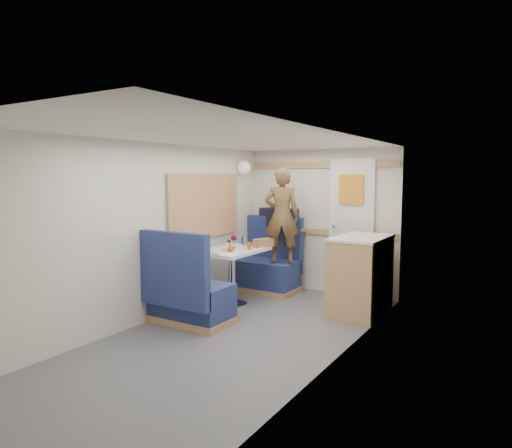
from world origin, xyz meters
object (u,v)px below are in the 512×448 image
Objects in this scene: person at (282,216)px; beer_glass at (249,246)px; orange_fruit at (231,248)px; wine_glass at (234,238)px; cheese_block at (226,249)px; pepper_grinder at (229,244)px; bench_far at (267,270)px; tray at (223,252)px; tumbler_left at (207,246)px; dinette_table at (233,261)px; bread_loaf at (263,243)px; galley_counter at (360,274)px; dome_light at (243,168)px; tumbler_mid at (244,241)px; salt_grinder at (228,247)px; duffel_bag at (279,218)px; bench_near at (188,298)px.

person is 0.75m from beer_glass.
orange_fruit is 0.37m from wine_glass.
pepper_grinder is (-0.13, 0.24, 0.02)m from cheese_block.
tray is (0.05, -1.15, 0.43)m from bench_far.
tumbler_left reaches higher than beer_glass.
cheese_block reaches higher than dinette_table.
galley_counter is at bearing 8.01° from bread_loaf.
bench_far is at bearing 103.69° from beer_glass.
beer_glass is 0.28m from bread_loaf.
dinette_table is 10.18× the size of beer_glass.
bench_far is at bearing 92.61° from tray.
dome_light is 1.76× the size of tumbler_mid.
tumbler_mid reaches higher than dinette_table.
wine_glass is at bearing 41.55° from person.
person reaches higher than salt_grinder.
duffel_bag is at bearing 32.08° from dome_light.
dome_light is 2.28m from galley_counter.
wine_glass is 1.56× the size of tumbler_left.
tumbler_mid reaches higher than salt_grinder.
tray is at bearing -156.78° from orange_fruit.
dome_light is 1.33m from pepper_grinder.
wine_glass is at bearing 106.08° from salt_grinder.
person is 3.85× the size of tray.
pepper_grinder is at bearing -128.67° from bread_loaf.
wine_glass is 0.40m from bread_loaf.
tumbler_mid is 1.13× the size of salt_grinder.
bread_loaf is (0.23, 1.24, 0.47)m from bench_near.
person is 12.82× the size of salt_grinder.
person reaches higher than bench_far.
dinette_table is 0.97m from person.
galley_counter is 1.64m from duffel_bag.
tumbler_left is at bearing -80.25° from dome_light.
beer_glass is (-0.10, -0.67, -0.33)m from person.
bench_near is 0.79m from cheese_block.
salt_grinder reaches higher than orange_fruit.
tumbler_mid reaches higher than cheese_block.
pepper_grinder reaches higher than orange_fruit.
cheese_block is 1.09× the size of salt_grinder.
beer_glass is (0.05, 0.34, -0.01)m from orange_fruit.
cheese_block is at bearing 166.78° from orange_fruit.
bread_loaf is at bearing -171.99° from galley_counter.
tumbler_left reaches higher than pepper_grinder.
dome_light is 1.99× the size of salt_grinder.
tumbler_left reaches higher than bread_loaf.
tumbler_mid is at bearing 90.56° from pepper_grinder.
tumbler_mid is at bearing 100.97° from salt_grinder.
person reaches higher than cheese_block.
bread_loaf is (0.26, 0.30, -0.07)m from wine_glass.
galley_counter is 1.65m from pepper_grinder.
tray is 3.71× the size of beer_glass.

